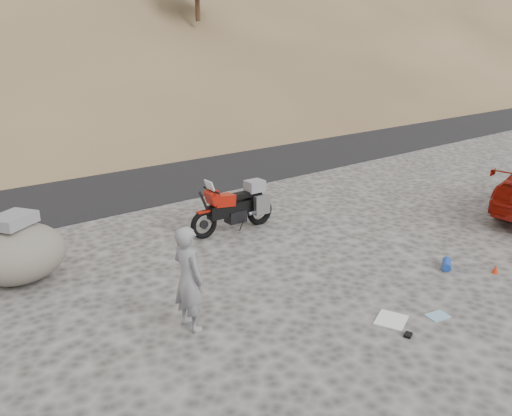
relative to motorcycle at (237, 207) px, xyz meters
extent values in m
plane|color=#3E3B39|center=(-1.17, -2.80, -0.56)|extent=(140.00, 140.00, 0.00)
cube|color=black|center=(-1.17, 6.20, -0.56)|extent=(120.00, 7.00, 0.05)
cylinder|color=#3C2516|center=(6.83, 12.20, 5.39)|extent=(0.22, 0.22, 1.82)
torus|color=black|center=(-0.87, 0.03, -0.23)|extent=(0.65, 0.14, 0.65)
cylinder|color=black|center=(-0.87, 0.03, -0.23)|extent=(0.20, 0.06, 0.20)
torus|color=black|center=(0.65, -0.02, -0.23)|extent=(0.69, 0.16, 0.69)
cylinder|color=black|center=(0.65, -0.02, -0.23)|extent=(0.22, 0.08, 0.22)
cylinder|color=black|center=(-0.80, 0.02, 0.13)|extent=(0.37, 0.07, 0.80)
cylinder|color=black|center=(-0.66, 0.02, 0.51)|extent=(0.06, 0.61, 0.04)
cube|color=black|center=(-0.14, 0.01, -0.02)|extent=(1.19, 0.27, 0.30)
cube|color=black|center=(-0.04, 0.00, -0.21)|extent=(0.45, 0.31, 0.28)
cube|color=#981208|center=(-0.36, 0.01, 0.23)|extent=(0.53, 0.31, 0.31)
cube|color=#981208|center=(-0.63, 0.02, 0.35)|extent=(0.31, 0.34, 0.35)
cube|color=silver|center=(-0.70, 0.02, 0.60)|extent=(0.12, 0.30, 0.25)
cube|color=black|center=(0.11, 0.00, 0.25)|extent=(0.55, 0.23, 0.12)
cube|color=black|center=(0.49, -0.01, 0.21)|extent=(0.35, 0.19, 0.10)
cube|color=#A1A2A6|center=(0.52, -0.27, 0.01)|extent=(0.40, 0.13, 0.44)
cube|color=#A1A2A6|center=(0.53, 0.24, 0.01)|extent=(0.40, 0.13, 0.44)
cube|color=gray|center=(0.51, -0.01, 0.41)|extent=(0.42, 0.35, 0.26)
cube|color=#981208|center=(-0.87, 0.03, 0.06)|extent=(0.30, 0.13, 0.04)
cylinder|color=black|center=(0.01, -0.18, -0.38)|extent=(0.03, 0.21, 0.36)
cylinder|color=#A1A2A6|center=(0.45, -0.15, -0.16)|extent=(0.45, 0.10, 0.13)
imported|color=gray|center=(-3.00, -2.88, -0.56)|extent=(0.45, 0.63, 1.63)
ellipsoid|color=#58544B|center=(-4.57, 0.34, -0.03)|extent=(2.03, 1.89, 1.07)
cube|color=gray|center=(-4.57, 0.34, 0.60)|extent=(0.82, 0.77, 0.18)
cube|color=white|center=(-0.47, -4.66, -0.55)|extent=(0.62, 0.59, 0.02)
cylinder|color=#1A40A1|center=(1.92, -4.13, -0.48)|extent=(0.42, 0.34, 0.16)
cone|color=red|center=(2.43, -4.82, -0.48)|extent=(0.16, 0.16, 0.16)
cube|color=black|center=(-0.63, -5.08, -0.54)|extent=(0.16, 0.14, 0.04)
cube|color=#7FAAC5|center=(0.21, -5.04, -0.55)|extent=(0.39, 0.32, 0.01)
camera|label=1|loc=(-6.32, -8.66, 3.52)|focal=35.00mm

